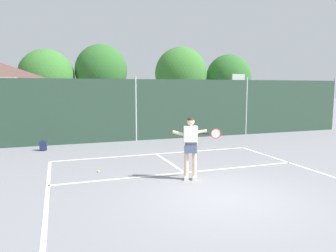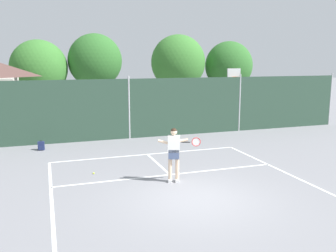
% 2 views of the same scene
% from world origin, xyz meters
% --- Properties ---
extents(ground_plane, '(120.00, 120.00, 0.00)m').
position_xyz_m(ground_plane, '(0.00, 0.00, 0.00)').
color(ground_plane, gray).
extents(court_markings, '(8.30, 11.10, 0.01)m').
position_xyz_m(court_markings, '(0.00, 0.65, 0.00)').
color(court_markings, white).
rests_on(court_markings, ground).
extents(chainlink_fence, '(26.09, 0.09, 3.28)m').
position_xyz_m(chainlink_fence, '(0.00, 9.00, 1.57)').
color(chainlink_fence, '#284233').
rests_on(chainlink_fence, ground).
extents(basketball_hoop, '(0.90, 0.67, 3.55)m').
position_xyz_m(basketball_hoop, '(7.23, 11.12, 2.31)').
color(basketball_hoop, '#9E9EA3').
rests_on(basketball_hoop, ground).
extents(treeline_backdrop, '(26.07, 4.03, 6.12)m').
position_xyz_m(treeline_backdrop, '(0.87, 18.87, 3.70)').
color(treeline_backdrop, brown).
rests_on(treeline_backdrop, ground).
extents(tennis_player, '(1.41, 0.44, 1.85)m').
position_xyz_m(tennis_player, '(-0.12, 1.70, 1.11)').
color(tennis_player, silver).
rests_on(tennis_player, ground).
extents(tennis_ball, '(0.07, 0.07, 0.07)m').
position_xyz_m(tennis_ball, '(-2.60, 3.43, 0.03)').
color(tennis_ball, '#CCE033').
rests_on(tennis_ball, ground).
extents(backpack_navy, '(0.30, 0.27, 0.46)m').
position_xyz_m(backpack_navy, '(-4.41, 7.81, 0.19)').
color(backpack_navy, navy).
rests_on(backpack_navy, ground).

